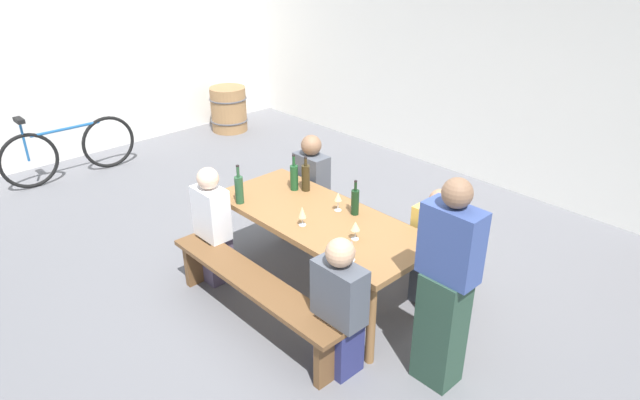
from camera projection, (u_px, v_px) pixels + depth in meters
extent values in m
plane|color=slate|center=(320.00, 289.00, 5.03)|extent=(24.00, 24.00, 0.00)
cube|color=silver|center=(528.00, 58.00, 6.32)|extent=(14.00, 0.20, 3.20)
cube|color=silver|center=(75.00, 38.00, 7.43)|extent=(0.20, 6.90, 3.20)
cube|color=olive|center=(320.00, 219.00, 4.71)|extent=(2.01, 0.84, 0.05)
cylinder|color=olive|center=(225.00, 232.00, 5.26)|extent=(0.07, 0.07, 0.70)
cylinder|color=olive|center=(371.00, 324.00, 4.05)|extent=(0.07, 0.07, 0.70)
cylinder|color=olive|center=(284.00, 208.00, 5.70)|extent=(0.07, 0.07, 0.70)
cylinder|color=olive|center=(431.00, 284.00, 4.50)|extent=(0.07, 0.07, 0.70)
cube|color=brown|center=(253.00, 281.00, 4.40)|extent=(1.91, 0.30, 0.04)
cube|color=brown|center=(198.00, 262.00, 5.05)|extent=(0.06, 0.24, 0.41)
cube|color=brown|center=(329.00, 358.00, 3.94)|extent=(0.06, 0.24, 0.41)
cube|color=brown|center=(375.00, 221.00, 5.28)|extent=(1.91, 0.30, 0.04)
cube|color=brown|center=(314.00, 212.00, 5.94)|extent=(0.06, 0.24, 0.41)
cube|color=brown|center=(448.00, 278.00, 4.83)|extent=(0.06, 0.24, 0.41)
cylinder|color=#332814|center=(306.00, 178.00, 5.10)|extent=(0.08, 0.08, 0.25)
cylinder|color=#332814|center=(306.00, 162.00, 5.03)|extent=(0.03, 0.03, 0.07)
cylinder|color=black|center=(306.00, 158.00, 5.01)|extent=(0.03, 0.03, 0.01)
cylinder|color=#234C2D|center=(239.00, 190.00, 4.87)|extent=(0.07, 0.07, 0.25)
cylinder|color=#234C2D|center=(238.00, 172.00, 4.79)|extent=(0.03, 0.03, 0.10)
cylinder|color=black|center=(237.00, 166.00, 4.77)|extent=(0.03, 0.03, 0.01)
cylinder|color=#143319|center=(355.00, 202.00, 4.68)|extent=(0.07, 0.07, 0.22)
cylinder|color=#143319|center=(356.00, 186.00, 4.62)|extent=(0.02, 0.02, 0.08)
cylinder|color=black|center=(356.00, 181.00, 4.59)|extent=(0.03, 0.03, 0.01)
cylinder|color=#194723|center=(294.00, 178.00, 5.12)|extent=(0.07, 0.07, 0.24)
cylinder|color=#194723|center=(294.00, 161.00, 5.04)|extent=(0.03, 0.03, 0.10)
cylinder|color=black|center=(294.00, 155.00, 5.02)|extent=(0.03, 0.03, 0.01)
cylinder|color=silver|center=(302.00, 225.00, 4.55)|extent=(0.06, 0.06, 0.01)
cylinder|color=silver|center=(302.00, 221.00, 4.54)|extent=(0.01, 0.01, 0.07)
cone|color=beige|center=(302.00, 212.00, 4.50)|extent=(0.06, 0.06, 0.10)
cylinder|color=silver|center=(355.00, 239.00, 4.35)|extent=(0.06, 0.06, 0.01)
cylinder|color=silver|center=(355.00, 234.00, 4.33)|extent=(0.01, 0.01, 0.08)
cone|color=beige|center=(355.00, 226.00, 4.30)|extent=(0.07, 0.07, 0.08)
cylinder|color=silver|center=(239.00, 197.00, 5.02)|extent=(0.06, 0.06, 0.01)
cylinder|color=silver|center=(239.00, 193.00, 5.00)|extent=(0.01, 0.01, 0.08)
cone|color=#D18C93|center=(238.00, 184.00, 4.96)|extent=(0.08, 0.08, 0.10)
cylinder|color=silver|center=(338.00, 210.00, 4.79)|extent=(0.06, 0.06, 0.01)
cylinder|color=silver|center=(338.00, 205.00, 4.77)|extent=(0.01, 0.01, 0.09)
cone|color=beige|center=(338.00, 197.00, 4.73)|extent=(0.06, 0.06, 0.07)
cylinder|color=silver|center=(351.00, 260.00, 4.08)|extent=(0.06, 0.06, 0.01)
cylinder|color=silver|center=(351.00, 255.00, 4.06)|extent=(0.01, 0.01, 0.07)
cone|color=#D18C93|center=(351.00, 246.00, 4.03)|extent=(0.07, 0.07, 0.09)
cube|color=#4F435B|center=(216.00, 257.00, 5.09)|extent=(0.25, 0.24, 0.45)
cube|color=silver|center=(211.00, 213.00, 4.89)|extent=(0.33, 0.20, 0.47)
sphere|color=beige|center=(208.00, 178.00, 4.74)|extent=(0.19, 0.19, 0.19)
cube|color=navy|center=(339.00, 343.00, 4.06)|extent=(0.29, 0.24, 0.45)
cube|color=#4C515B|center=(339.00, 292.00, 3.86)|extent=(0.39, 0.20, 0.44)
sphere|color=tan|center=(340.00, 253.00, 3.71)|extent=(0.20, 0.20, 0.20)
cube|color=#46465D|center=(312.00, 219.00, 5.76)|extent=(0.26, 0.24, 0.45)
cube|color=#4C515B|center=(311.00, 177.00, 5.55)|extent=(0.35, 0.20, 0.49)
sphere|color=#846047|center=(311.00, 145.00, 5.40)|extent=(0.20, 0.20, 0.20)
cube|color=#3A4049|center=(432.00, 280.00, 4.77)|extent=(0.30, 0.24, 0.45)
cube|color=gold|center=(437.00, 235.00, 4.57)|extent=(0.41, 0.20, 0.44)
sphere|color=#A87A5B|center=(440.00, 200.00, 4.43)|extent=(0.19, 0.19, 0.19)
cube|color=#284335|center=(441.00, 329.00, 3.86)|extent=(0.30, 0.24, 0.88)
cube|color=#384C8C|center=(451.00, 243.00, 3.56)|extent=(0.39, 0.20, 0.51)
sphere|color=#846047|center=(457.00, 193.00, 3.40)|extent=(0.20, 0.20, 0.20)
cylinder|color=#9E7247|center=(229.00, 109.00, 8.77)|extent=(0.55, 0.55, 0.69)
torus|color=#4C4C51|center=(228.00, 98.00, 8.70)|extent=(0.59, 0.59, 0.02)
torus|color=#4C4C51|center=(230.00, 120.00, 8.85)|extent=(0.59, 0.59, 0.02)
torus|color=black|center=(109.00, 142.00, 7.42)|extent=(0.07, 0.71, 0.70)
torus|color=black|center=(29.00, 161.00, 6.83)|extent=(0.07, 0.71, 0.70)
cylinder|color=#1E5999|center=(66.00, 129.00, 6.99)|extent=(0.07, 0.85, 0.04)
cylinder|color=#1E5999|center=(24.00, 142.00, 6.72)|extent=(0.03, 0.03, 0.50)
cube|color=black|center=(19.00, 120.00, 6.60)|extent=(0.20, 0.08, 0.05)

